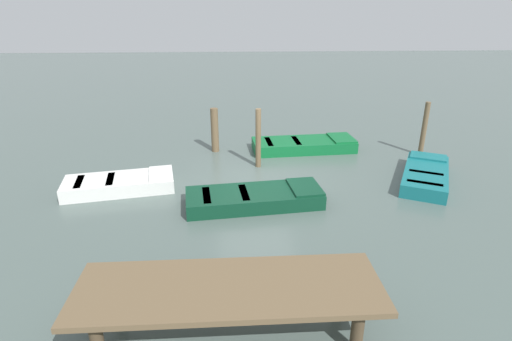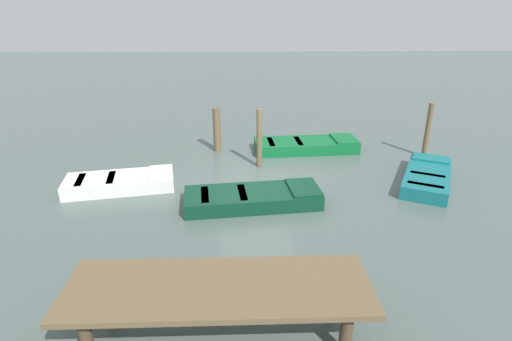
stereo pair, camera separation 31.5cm
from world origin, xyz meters
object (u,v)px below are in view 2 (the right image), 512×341
Objects in this scene: rowboat_white at (121,182)px; mooring_piling_mid_right at (428,130)px; dock_segment at (218,291)px; rowboat_green at (307,145)px; rowboat_dark_green at (254,197)px; rowboat_teal at (427,177)px; mooring_piling_far_left at (259,138)px; mooring_piling_near_right at (217,130)px.

mooring_piling_mid_right reaches higher than rowboat_white.
dock_segment reaches higher than rowboat_green.
dock_segment is 1.29× the size of rowboat_dark_green.
rowboat_green is (3.29, -3.18, -0.00)m from rowboat_teal.
rowboat_teal is at bearing -9.52° from rowboat_white.
rowboat_green and rowboat_dark_green have the same top height.
rowboat_green is (-6.08, -3.33, -0.00)m from rowboat_white.
rowboat_green is 1.95× the size of mooring_piling_far_left.
mooring_piling_far_left reaches higher than mooring_piling_near_right.
mooring_piling_mid_right is at bearing 173.67° from mooring_piling_near_right.
mooring_piling_mid_right is at bearing -130.08° from dock_segment.
rowboat_dark_green is (5.41, 1.32, -0.00)m from rowboat_teal.
rowboat_green is 2.59m from mooring_piling_far_left.
rowboat_teal is 0.85× the size of rowboat_green.
mooring_piling_mid_right is (-0.91, -2.40, 0.77)m from rowboat_teal.
rowboat_white is at bearing 117.95° from rowboat_teal.
rowboat_teal is (-6.08, -6.02, -0.61)m from dock_segment.
dock_segment is at bearing -71.22° from rowboat_white.
rowboat_white is 4.12m from rowboat_dark_green.
rowboat_green is 4.97m from rowboat_dark_green.
mooring_piling_near_right reaches higher than dock_segment.
rowboat_teal is at bearing 163.13° from mooring_piling_far_left.
mooring_piling_mid_right reaches higher than rowboat_dark_green.
rowboat_dark_green is 4.78m from mooring_piling_near_right.
rowboat_dark_green is 3.00m from mooring_piling_far_left.
rowboat_white is 1.68× the size of mooring_piling_mid_right.
mooring_piling_far_left reaches higher than rowboat_teal.
mooring_piling_far_left is (-0.26, -2.88, 0.79)m from rowboat_dark_green.
rowboat_dark_green is (-3.96, 1.17, -0.00)m from rowboat_white.
rowboat_green is at bearing 73.04° from rowboat_teal.
dock_segment is 6.76m from rowboat_white.
mooring_piling_mid_right reaches higher than rowboat_green.
rowboat_green is at bearing -139.11° from mooring_piling_far_left.
mooring_piling_near_right is at bearing 174.56° from rowboat_green.
rowboat_white is at bearing -155.56° from rowboat_green.
rowboat_white is at bearing -61.15° from dock_segment.
mooring_piling_mid_right is at bearing -172.12° from mooring_piling_far_left.
rowboat_dark_green is 7.38m from mooring_piling_mid_right.
mooring_piling_near_right reaches higher than rowboat_dark_green.
mooring_piling_far_left reaches higher than rowboat_white.
dock_segment is 4.79m from rowboat_dark_green.
rowboat_white is (3.29, -5.87, -0.61)m from dock_segment.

